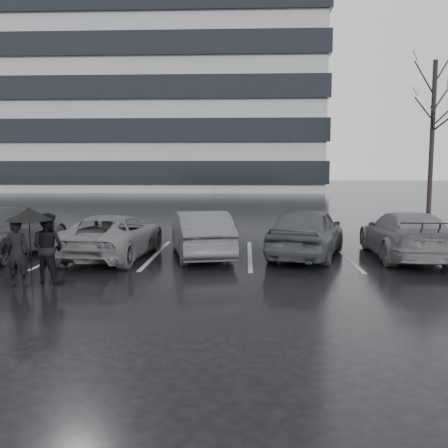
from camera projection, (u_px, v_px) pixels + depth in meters
ground at (226, 273)px, 12.34m from camera, size 160.00×160.00×0.00m
office_building at (58, 67)px, 59.27m from camera, size 61.00×26.00×29.00m
car_main at (307, 232)px, 14.43m from camera, size 2.94×4.66×1.48m
car_west_a at (201, 234)px, 14.45m from camera, size 2.29×4.30×1.35m
car_west_b at (113, 236)px, 14.32m from camera, size 2.45×4.67×1.25m
car_west_c at (4, 231)px, 14.69m from camera, size 2.54×5.24×1.47m
car_east at (405, 235)px, 14.26m from camera, size 2.00×4.67×1.34m
pedestrian_left at (17, 253)px, 10.87m from camera, size 0.56×0.39×1.49m
pedestrian_right at (48, 248)px, 11.24m from camera, size 0.90×0.78×1.59m
umbrella at (29, 214)px, 10.92m from camera, size 1.02×1.02×1.73m
stall_stripes at (203, 255)px, 14.86m from camera, size 19.72×5.00×0.00m
tree_north at (432, 137)px, 28.23m from camera, size 0.26×0.26×8.50m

